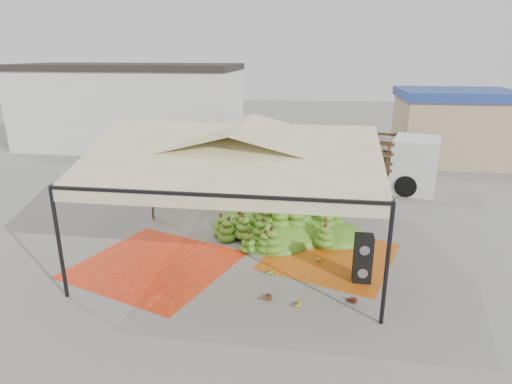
# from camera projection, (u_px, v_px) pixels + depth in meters

# --- Properties ---
(ground) EXTENTS (90.00, 90.00, 0.00)m
(ground) POSITION_uv_depth(u_px,v_px,m) (244.00, 242.00, 14.42)
(ground) COLOR slate
(ground) RESTS_ON ground
(canopy_tent) EXTENTS (8.10, 8.10, 4.00)m
(canopy_tent) POSITION_uv_depth(u_px,v_px,m) (243.00, 146.00, 13.39)
(canopy_tent) COLOR black
(canopy_tent) RESTS_ON ground
(building_white) EXTENTS (14.30, 6.30, 5.40)m
(building_white) POSITION_uv_depth(u_px,v_px,m) (131.00, 106.00, 28.12)
(building_white) COLOR silver
(building_white) RESTS_ON ground
(building_tan) EXTENTS (6.30, 5.30, 4.10)m
(building_tan) POSITION_uv_depth(u_px,v_px,m) (453.00, 126.00, 24.61)
(building_tan) COLOR tan
(building_tan) RESTS_ON ground
(tarp_left) EXTENTS (5.31, 5.18, 0.01)m
(tarp_left) POSITION_uv_depth(u_px,v_px,m) (155.00, 264.00, 12.89)
(tarp_left) COLOR #D74E14
(tarp_left) RESTS_ON ground
(tarp_right) EXTENTS (4.64, 4.75, 0.01)m
(tarp_right) POSITION_uv_depth(u_px,v_px,m) (331.00, 256.00, 13.43)
(tarp_right) COLOR #C45F12
(tarp_right) RESTS_ON ground
(banana_heap) EXTENTS (5.95, 4.96, 1.24)m
(banana_heap) POSITION_uv_depth(u_px,v_px,m) (290.00, 215.00, 15.06)
(banana_heap) COLOR #417718
(banana_heap) RESTS_ON ground
(hand_yellow_a) EXTENTS (0.40, 0.33, 0.18)m
(hand_yellow_a) POSITION_uv_depth(u_px,v_px,m) (315.00, 258.00, 13.08)
(hand_yellow_a) COLOR gold
(hand_yellow_a) RESTS_ON ground
(hand_yellow_b) EXTENTS (0.44, 0.37, 0.19)m
(hand_yellow_b) POSITION_uv_depth(u_px,v_px,m) (295.00, 303.00, 10.74)
(hand_yellow_b) COLOR gold
(hand_yellow_b) RESTS_ON ground
(hand_red_a) EXTENTS (0.52, 0.44, 0.22)m
(hand_red_a) POSITION_uv_depth(u_px,v_px,m) (265.00, 295.00, 11.05)
(hand_red_a) COLOR #522B12
(hand_red_a) RESTS_ON ground
(hand_red_b) EXTENTS (0.59, 0.57, 0.21)m
(hand_red_b) POSITION_uv_depth(u_px,v_px,m) (350.00, 300.00, 10.84)
(hand_red_b) COLOR #5C1815
(hand_red_b) RESTS_ON ground
(hand_green) EXTENTS (0.48, 0.43, 0.19)m
(hand_green) POSITION_uv_depth(u_px,v_px,m) (268.00, 270.00, 12.34)
(hand_green) COLOR #5A7E1A
(hand_green) RESTS_ON ground
(hanging_bunches) EXTENTS (3.24, 0.24, 0.20)m
(hanging_bunches) POSITION_uv_depth(u_px,v_px,m) (314.00, 172.00, 13.05)
(hanging_bunches) COLOR #477C1A
(hanging_bunches) RESTS_ON ground
(speaker_stack) EXTENTS (0.50, 0.44, 1.38)m
(speaker_stack) POSITION_uv_depth(u_px,v_px,m) (363.00, 258.00, 11.77)
(speaker_stack) COLOR black
(speaker_stack) RESTS_ON ground
(banana_leaves) EXTENTS (0.96, 1.36, 3.70)m
(banana_leaves) POSITION_uv_depth(u_px,v_px,m) (155.00, 223.00, 15.99)
(banana_leaves) COLOR #316B1C
(banana_leaves) RESTS_ON ground
(vendor) EXTENTS (0.75, 0.54, 1.91)m
(vendor) POSITION_uv_depth(u_px,v_px,m) (241.00, 175.00, 18.77)
(vendor) COLOR gray
(vendor) RESTS_ON ground
(truck_left) EXTENTS (6.90, 4.08, 2.24)m
(truck_left) POSITION_uv_depth(u_px,v_px,m) (259.00, 146.00, 22.48)
(truck_left) COLOR #533A1B
(truck_left) RESTS_ON ground
(truck_right) EXTENTS (7.53, 4.24, 2.45)m
(truck_right) POSITION_uv_depth(u_px,v_px,m) (364.00, 154.00, 20.28)
(truck_right) COLOR #492E18
(truck_right) RESTS_ON ground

